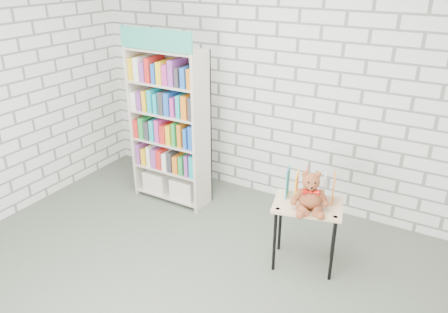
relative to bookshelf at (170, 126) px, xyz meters
The scene contains 6 objects.
ground 1.87m from the bookshelf, 55.31° to the right, with size 4.50×4.50×0.00m, color #4D5648.
room_shell 1.88m from the bookshelf, 55.31° to the right, with size 4.52×4.02×2.81m.
bookshelf is the anchor object (origin of this frame).
display_table 1.84m from the bookshelf, 13.35° to the right, with size 0.67×0.54×0.63m.
table_books 1.77m from the bookshelf, 10.62° to the right, with size 0.44×0.28×0.24m.
teddy_bear 1.87m from the bookshelf, 15.65° to the right, with size 0.32×0.31×0.35m.
Camera 1 is at (1.82, -2.25, 2.55)m, focal length 35.00 mm.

